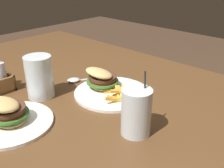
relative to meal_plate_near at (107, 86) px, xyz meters
The scene contains 6 objects.
dining_table 0.15m from the meal_plate_near, 37.31° to the left, with size 1.65×1.04×0.76m.
meal_plate_near is the anchor object (origin of this frame).
beer_glass 0.24m from the meal_plate_near, 50.50° to the left, with size 0.09×0.09×0.15m.
juice_glass 0.27m from the meal_plate_near, 151.55° to the left, with size 0.08×0.08×0.18m.
spoon 0.16m from the meal_plate_near, ahead, with size 0.09×0.16×0.01m.
meal_plate_far 0.35m from the meal_plate_near, 80.39° to the left, with size 0.25×0.25×0.10m.
Camera 1 is at (-0.68, 0.55, 1.19)m, focal length 42.00 mm.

